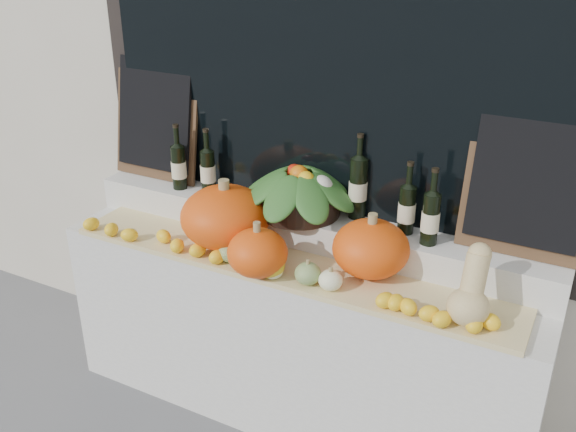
% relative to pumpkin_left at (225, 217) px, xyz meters
% --- Properties ---
extents(display_sill, '(2.30, 0.55, 0.88)m').
position_rel_pumpkin_left_xyz_m(display_sill, '(0.32, 0.08, -0.61)').
color(display_sill, silver).
rests_on(display_sill, ground).
extents(rear_tier, '(2.30, 0.25, 0.16)m').
position_rel_pumpkin_left_xyz_m(rear_tier, '(0.32, 0.23, -0.09)').
color(rear_tier, silver).
rests_on(rear_tier, display_sill).
extents(straw_bedding, '(2.10, 0.32, 0.02)m').
position_rel_pumpkin_left_xyz_m(straw_bedding, '(0.32, -0.05, -0.15)').
color(straw_bedding, tan).
rests_on(straw_bedding, display_sill).
extents(pumpkin_left, '(0.42, 0.42, 0.28)m').
position_rel_pumpkin_left_xyz_m(pumpkin_left, '(0.00, 0.00, 0.00)').
color(pumpkin_left, '#F2520C').
rests_on(pumpkin_left, straw_bedding).
extents(pumpkin_right, '(0.33, 0.33, 0.24)m').
position_rel_pumpkin_left_xyz_m(pumpkin_right, '(0.69, 0.06, -0.02)').
color(pumpkin_right, '#F2520C').
rests_on(pumpkin_right, straw_bedding).
extents(pumpkin_center, '(0.26, 0.26, 0.21)m').
position_rel_pumpkin_left_xyz_m(pumpkin_center, '(0.27, -0.17, -0.04)').
color(pumpkin_center, '#F2520C').
rests_on(pumpkin_center, straw_bedding).
extents(butternut_squash, '(0.16, 0.22, 0.30)m').
position_rel_pumpkin_left_xyz_m(butternut_squash, '(1.15, -0.10, -0.02)').
color(butternut_squash, '#D5B97D').
rests_on(butternut_squash, straw_bedding).
extents(decorative_gourds, '(0.60, 0.14, 0.15)m').
position_rel_pumpkin_left_xyz_m(decorative_gourds, '(0.38, -0.15, -0.09)').
color(decorative_gourds, '#2A631D').
rests_on(decorative_gourds, straw_bedding).
extents(lemon_heap, '(2.20, 0.16, 0.06)m').
position_rel_pumpkin_left_xyz_m(lemon_heap, '(0.32, -0.16, -0.11)').
color(lemon_heap, yellow).
rests_on(lemon_heap, straw_bedding).
extents(produce_bowl, '(0.59, 0.59, 0.24)m').
position_rel_pumpkin_left_xyz_m(produce_bowl, '(0.27, 0.21, 0.11)').
color(produce_bowl, black).
rests_on(produce_bowl, rear_tier).
extents(wine_bottle_far_left, '(0.08, 0.08, 0.34)m').
position_rel_pumpkin_left_xyz_m(wine_bottle_far_left, '(-0.40, 0.20, 0.11)').
color(wine_bottle_far_left, black).
rests_on(wine_bottle_far_left, rear_tier).
extents(wine_bottle_near_left, '(0.08, 0.08, 0.33)m').
position_rel_pumpkin_left_xyz_m(wine_bottle_near_left, '(-0.24, 0.23, 0.11)').
color(wine_bottle_near_left, black).
rests_on(wine_bottle_near_left, rear_tier).
extents(wine_bottle_tall, '(0.08, 0.08, 0.40)m').
position_rel_pumpkin_left_xyz_m(wine_bottle_tall, '(0.53, 0.29, 0.14)').
color(wine_bottle_tall, black).
rests_on(wine_bottle_tall, rear_tier).
extents(wine_bottle_near_right, '(0.08, 0.08, 0.33)m').
position_rel_pumpkin_left_xyz_m(wine_bottle_near_right, '(0.78, 0.24, 0.11)').
color(wine_bottle_near_right, black).
rests_on(wine_bottle_near_right, rear_tier).
extents(wine_bottle_far_right, '(0.08, 0.08, 0.34)m').
position_rel_pumpkin_left_xyz_m(wine_bottle_far_right, '(0.90, 0.19, 0.11)').
color(wine_bottle_far_right, black).
rests_on(wine_bottle_far_right, rear_tier).
extents(chalkboard_left, '(0.50, 0.14, 0.61)m').
position_rel_pumpkin_left_xyz_m(chalkboard_left, '(-0.60, 0.29, 0.31)').
color(chalkboard_left, '#4C331E').
rests_on(chalkboard_left, rear_tier).
extents(chalkboard_right, '(0.50, 0.14, 0.61)m').
position_rel_pumpkin_left_xyz_m(chalkboard_right, '(1.24, 0.29, 0.31)').
color(chalkboard_right, '#4C331E').
rests_on(chalkboard_right, rear_tier).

